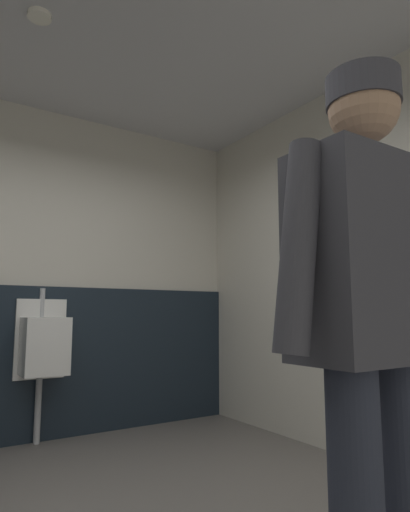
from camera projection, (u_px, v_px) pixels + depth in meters
The scene contains 6 objects.
wall_back at pixel (23, 268), 3.70m from camera, with size 4.50×0.12×2.82m, color beige.
wall_right at pixel (383, 259), 3.09m from camera, with size 0.12×4.56×2.82m, color beige.
wainscot_band_back at pixel (20, 364), 3.53m from camera, with size 3.90×0.03×1.26m, color #19232D.
downlight_far at pixel (39, 16), 2.63m from camera, with size 0.14×0.14×0.03m, color white.
urinal_solo at pixel (44, 345), 3.51m from camera, with size 0.40×0.34×1.24m.
person at pixel (376, 310), 1.24m from camera, with size 0.71×0.60×1.75m.
Camera 1 is at (-0.72, -1.88, 1.03)m, focal length 30.74 mm.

